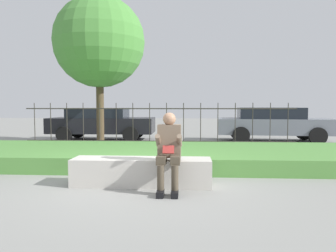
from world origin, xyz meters
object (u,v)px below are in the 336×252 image
object	(u,v)px
person_seated_reader	(169,148)
tree_behind_fence	(99,42)
stone_bench	(142,173)
car_parked_right	(273,123)
car_parked_left	(102,123)

from	to	relation	value
person_seated_reader	tree_behind_fence	distance (m)	6.93
stone_bench	car_parked_right	xyz separation A→B (m)	(4.03, 7.14, 0.50)
person_seated_reader	car_parked_right	bearing A→B (deg)	64.66
stone_bench	car_parked_right	distance (m)	8.21
person_seated_reader	car_parked_right	xyz separation A→B (m)	(3.53, 7.46, 0.01)
car_parked_right	car_parked_left	xyz separation A→B (m)	(-6.71, 0.18, -0.01)
person_seated_reader	tree_behind_fence	xyz separation A→B (m)	(-2.70, 5.72, 2.81)
car_parked_left	person_seated_reader	bearing A→B (deg)	-68.17
stone_bench	car_parked_left	xyz separation A→B (m)	(-2.69, 7.32, 0.48)
person_seated_reader	stone_bench	bearing A→B (deg)	147.14
stone_bench	tree_behind_fence	bearing A→B (deg)	112.22
car_parked_left	tree_behind_fence	xyz separation A→B (m)	(0.48, -1.92, 2.82)
stone_bench	person_seated_reader	size ratio (longest dim) A/B	1.88
tree_behind_fence	car_parked_left	bearing A→B (deg)	104.03
car_parked_right	tree_behind_fence	distance (m)	7.05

